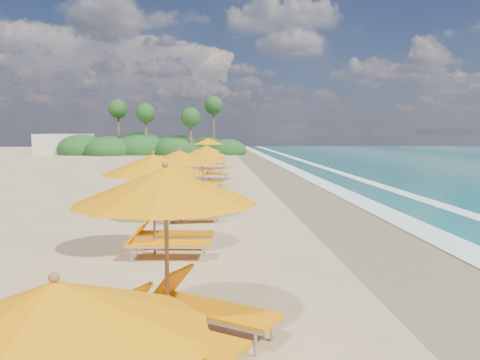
# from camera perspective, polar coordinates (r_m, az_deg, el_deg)

# --- Properties ---
(ground) EXTENTS (160.00, 160.00, 0.00)m
(ground) POSITION_cam_1_polar(r_m,az_deg,el_deg) (18.19, -0.00, -3.76)
(ground) COLOR tan
(ground) RESTS_ON ground
(wet_sand) EXTENTS (4.00, 160.00, 0.01)m
(wet_sand) POSITION_cam_1_polar(r_m,az_deg,el_deg) (18.84, 12.26, -3.54)
(wet_sand) COLOR olive
(wet_sand) RESTS_ON ground
(surf_foam) EXTENTS (4.00, 160.00, 0.01)m
(surf_foam) POSITION_cam_1_polar(r_m,az_deg,el_deg) (19.73, 19.85, -3.27)
(surf_foam) COLOR white
(surf_foam) RESTS_ON ground
(station_2) EXTENTS (3.61, 3.61, 2.67)m
(station_2) POSITION_cam_1_polar(r_m,az_deg,el_deg) (6.59, -7.69, -8.01)
(station_2) COLOR olive
(station_2) RESTS_ON ground
(station_3) EXTENTS (2.93, 2.74, 2.61)m
(station_3) POSITION_cam_1_polar(r_m,az_deg,el_deg) (11.64, -9.69, -2.08)
(station_3) COLOR olive
(station_3) RESTS_ON ground
(station_4) EXTENTS (2.90, 2.73, 2.54)m
(station_4) POSITION_cam_1_polar(r_m,az_deg,el_deg) (15.96, -6.81, -0.02)
(station_4) COLOR olive
(station_4) RESTS_ON ground
(station_5) EXTENTS (3.05, 3.02, 2.35)m
(station_5) POSITION_cam_1_polar(r_m,az_deg,el_deg) (20.56, -4.16, 1.06)
(station_5) COLOR olive
(station_5) RESTS_ON ground
(station_6) EXTENTS (2.40, 2.22, 2.23)m
(station_6) POSITION_cam_1_polar(r_m,az_deg,el_deg) (25.00, -4.63, 1.78)
(station_6) COLOR olive
(station_6) RESTS_ON ground
(station_7) EXTENTS (2.41, 2.30, 2.03)m
(station_7) POSITION_cam_1_polar(r_m,az_deg,el_deg) (29.61, -3.31, 2.22)
(station_7) COLOR olive
(station_7) RESTS_ON ground
(station_8) EXTENTS (2.48, 2.34, 2.15)m
(station_8) POSITION_cam_1_polar(r_m,az_deg,el_deg) (33.63, -3.92, 2.78)
(station_8) COLOR olive
(station_8) RESTS_ON ground
(station_9) EXTENTS (2.93, 2.73, 2.63)m
(station_9) POSITION_cam_1_polar(r_m,az_deg,el_deg) (38.57, -3.69, 3.59)
(station_9) COLOR olive
(station_9) RESTS_ON ground
(treeline) EXTENTS (25.80, 8.80, 9.74)m
(treeline) POSITION_cam_1_polar(r_m,az_deg,el_deg) (64.06, -11.34, 4.01)
(treeline) COLOR #163D14
(treeline) RESTS_ON ground
(beach_building) EXTENTS (7.00, 5.00, 2.80)m
(beach_building) POSITION_cam_1_polar(r_m,az_deg,el_deg) (69.17, -21.02, 4.20)
(beach_building) COLOR beige
(beach_building) RESTS_ON ground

